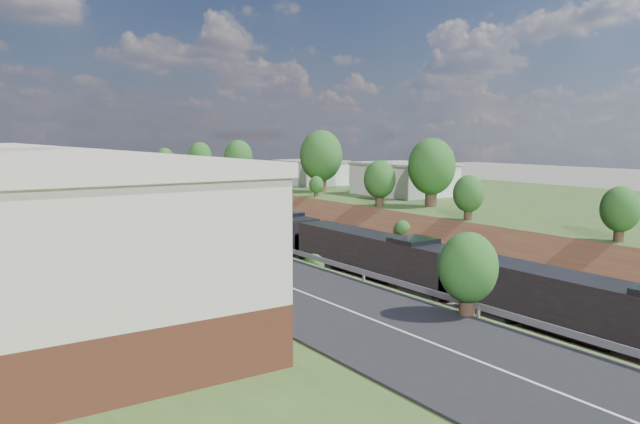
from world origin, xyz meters
The scene contains 14 objects.
platform_right centered at (33.00, 60.00, 2.50)m, with size 44.00×180.00×5.00m, color #395523.
embankment_left centered at (-11.00, 60.00, 0.00)m, with size 7.07×180.00×7.07m, color brown.
embankment_right centered at (11.00, 60.00, 0.00)m, with size 7.07×180.00×7.07m, color brown.
rail_left_track centered at (-2.60, 60.00, 0.09)m, with size 1.58×180.00×0.18m, color gray.
rail_right_track centered at (2.60, 60.00, 0.09)m, with size 1.58×180.00×0.18m, color gray.
road centered at (-15.50, 60.00, 5.05)m, with size 8.00×180.00×0.10m, color black.
guardrail centered at (-11.40, 59.80, 5.55)m, with size 0.10×171.00×0.70m.
overpass centered at (0.00, 122.00, 4.92)m, with size 24.50×8.30×7.40m.
white_building_near centered at (23.50, 52.00, 7.00)m, with size 9.00×12.00×4.00m, color silver.
white_building_far centered at (23.00, 74.00, 6.80)m, with size 8.00×10.00×3.60m, color silver.
tree_right_large centered at (17.00, 40.00, 9.38)m, with size 5.25×5.25×7.61m.
tree_left_crest centered at (-11.80, 20.00, 7.04)m, with size 2.45×2.45×3.55m.
freight_train centered at (2.60, 105.32, 2.77)m, with size 3.27×200.83×4.83m.
suv centered at (-15.38, 43.77, 6.01)m, with size 3.03×6.58×1.83m, color black.
Camera 1 is at (-31.63, -10.60, 12.89)m, focal length 35.00 mm.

